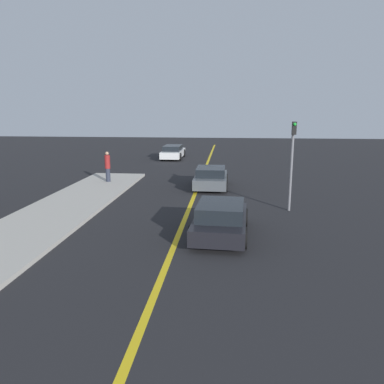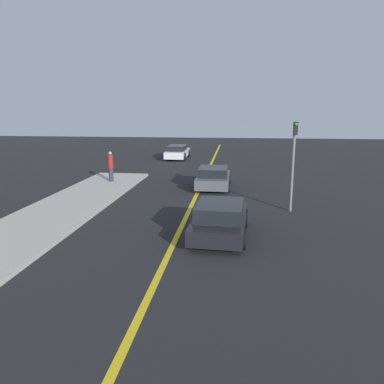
# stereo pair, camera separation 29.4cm
# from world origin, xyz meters

# --- Properties ---
(road_center_line) EXTENTS (0.20, 60.00, 0.01)m
(road_center_line) POSITION_xyz_m (0.00, 18.00, 0.00)
(road_center_line) COLOR gold
(road_center_line) RESTS_ON ground_plane
(sidewalk_left) EXTENTS (3.45, 24.59, 0.15)m
(sidewalk_left) POSITION_xyz_m (-5.64, 12.30, 0.07)
(sidewalk_left) COLOR #ADA89E
(sidewalk_left) RESTS_ON ground_plane
(car_near_right_lane) EXTENTS (2.10, 4.04, 1.25)m
(car_near_right_lane) POSITION_xyz_m (1.52, 12.67, 0.61)
(car_near_right_lane) COLOR black
(car_near_right_lane) RESTS_ON ground_plane
(car_ahead_center) EXTENTS (1.97, 3.89, 1.21)m
(car_ahead_center) POSITION_xyz_m (0.77, 21.16, 0.58)
(car_ahead_center) COLOR #4C5156
(car_ahead_center) RESTS_ON ground_plane
(car_far_distant) EXTENTS (1.87, 4.69, 1.23)m
(car_far_distant) POSITION_xyz_m (-3.32, 33.90, 0.61)
(car_far_distant) COLOR silver
(car_far_distant) RESTS_ON ground_plane
(pedestrian_by_sign) EXTENTS (0.32, 0.32, 1.83)m
(pedestrian_by_sign) POSITION_xyz_m (-5.53, 21.62, 1.07)
(pedestrian_by_sign) COLOR #282D3D
(pedestrian_by_sign) RESTS_ON sidewalk_left
(traffic_light) EXTENTS (0.18, 0.40, 3.96)m
(traffic_light) POSITION_xyz_m (4.53, 16.36, 2.44)
(traffic_light) COLOR slate
(traffic_light) RESTS_ON ground_plane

